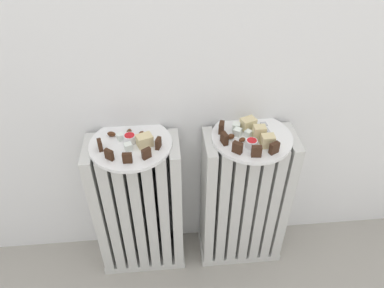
{
  "coord_description": "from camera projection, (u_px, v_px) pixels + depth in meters",
  "views": [
    {
      "loc": [
        -0.08,
        -0.63,
        1.32
      ],
      "look_at": [
        0.0,
        0.28,
        0.58
      ],
      "focal_mm": 34.11,
      "sensor_mm": 36.0,
      "label": 1
    }
  ],
  "objects": [
    {
      "name": "radiator_left",
      "position": [
        139.0,
        208.0,
        1.35
      ],
      "size": [
        0.32,
        0.16,
        0.59
      ],
      "color": "silver",
      "rests_on": "ground_plane"
    },
    {
      "name": "radiator_right",
      "position": [
        244.0,
        201.0,
        1.38
      ],
      "size": [
        0.32,
        0.16,
        0.59
      ],
      "color": "silver",
      "rests_on": "ground_plane"
    },
    {
      "name": "plate_left",
      "position": [
        131.0,
        144.0,
        1.16
      ],
      "size": [
        0.26,
        0.26,
        0.01
      ],
      "primitive_type": "cylinder",
      "color": "white",
      "rests_on": "radiator_left"
    },
    {
      "name": "plate_right",
      "position": [
        252.0,
        137.0,
        1.18
      ],
      "size": [
        0.26,
        0.26,
        0.01
      ],
      "primitive_type": "cylinder",
      "color": "white",
      "rests_on": "radiator_right"
    },
    {
      "name": "dark_cake_slice_left_0",
      "position": [
        100.0,
        145.0,
        1.12
      ],
      "size": [
        0.02,
        0.03,
        0.03
      ],
      "primitive_type": "cube",
      "rotation": [
        0.0,
        0.0,
        -1.3
      ],
      "color": "#382114",
      "rests_on": "plate_left"
    },
    {
      "name": "dark_cake_slice_left_1",
      "position": [
        109.0,
        155.0,
        1.08
      ],
      "size": [
        0.03,
        0.03,
        0.03
      ],
      "primitive_type": "cube",
      "rotation": [
        0.0,
        0.0,
        -0.67
      ],
      "color": "#382114",
      "rests_on": "plate_left"
    },
    {
      "name": "dark_cake_slice_left_2",
      "position": [
        127.0,
        158.0,
        1.07
      ],
      "size": [
        0.03,
        0.01,
        0.03
      ],
      "primitive_type": "cube",
      "rotation": [
        0.0,
        0.0,
        -0.04
      ],
      "color": "#382114",
      "rests_on": "plate_left"
    },
    {
      "name": "dark_cake_slice_left_3",
      "position": [
        146.0,
        153.0,
        1.09
      ],
      "size": [
        0.03,
        0.03,
        0.03
      ],
      "primitive_type": "cube",
      "rotation": [
        0.0,
        0.0,
        0.59
      ],
      "color": "#382114",
      "rests_on": "plate_left"
    },
    {
      "name": "dark_cake_slice_left_4",
      "position": [
        158.0,
        143.0,
        1.12
      ],
      "size": [
        0.02,
        0.03,
        0.03
      ],
      "primitive_type": "cube",
      "rotation": [
        0.0,
        0.0,
        1.22
      ],
      "color": "#382114",
      "rests_on": "plate_left"
    },
    {
      "name": "marble_cake_slice_left_0",
      "position": [
        145.0,
        140.0,
        1.13
      ],
      "size": [
        0.06,
        0.05,
        0.04
      ],
      "primitive_type": "cube",
      "rotation": [
        0.0,
        0.0,
        0.36
      ],
      "color": "beige",
      "rests_on": "plate_left"
    },
    {
      "name": "turkish_delight_left_0",
      "position": [
        128.0,
        147.0,
        1.12
      ],
      "size": [
        0.03,
        0.03,
        0.02
      ],
      "primitive_type": "cube",
      "rotation": [
        0.0,
        0.0,
        0.32
      ],
      "color": "white",
      "rests_on": "plate_left"
    },
    {
      "name": "turkish_delight_left_1",
      "position": [
        120.0,
        137.0,
        1.16
      ],
      "size": [
        0.03,
        0.03,
        0.02
      ],
      "primitive_type": "cube",
      "rotation": [
        0.0,
        0.0,
        0.52
      ],
      "color": "white",
      "rests_on": "plate_left"
    },
    {
      "name": "medjool_date_left_0",
      "position": [
        129.0,
        132.0,
        1.18
      ],
      "size": [
        0.02,
        0.03,
        0.02
      ],
      "primitive_type": "ellipsoid",
      "rotation": [
        0.0,
        0.0,
        1.43
      ],
      "color": "#4C2814",
      "rests_on": "plate_left"
    },
    {
      "name": "medjool_date_left_1",
      "position": [
        111.0,
        134.0,
        1.17
      ],
      "size": [
        0.03,
        0.02,
        0.02
      ],
      "primitive_type": "ellipsoid",
      "rotation": [
        0.0,
        0.0,
        2.88
      ],
      "color": "#4C2814",
      "rests_on": "plate_left"
    },
    {
      "name": "medjool_date_left_2",
      "position": [
        141.0,
        134.0,
        1.18
      ],
      "size": [
        0.03,
        0.03,
        0.02
      ],
      "primitive_type": "ellipsoid",
      "rotation": [
        0.0,
        0.0,
        1.0
      ],
      "color": "#4C2814",
      "rests_on": "plate_left"
    },
    {
      "name": "jam_bowl_left",
      "position": [
        130.0,
        138.0,
        1.15
      ],
      "size": [
        0.04,
        0.04,
        0.03
      ],
      "color": "white",
      "rests_on": "plate_left"
    },
    {
      "name": "dark_cake_slice_right_0",
      "position": [
        221.0,
        128.0,
        1.18
      ],
      "size": [
        0.02,
        0.03,
        0.04
      ],
      "primitive_type": "cube",
      "rotation": [
        0.0,
        0.0,
        -1.86
      ],
      "color": "#382114",
      "rests_on": "plate_right"
    },
    {
      "name": "dark_cake_slice_right_1",
      "position": [
        224.0,
        138.0,
        1.14
      ],
      "size": [
        0.02,
        0.03,
        0.04
      ],
      "primitive_type": "cube",
      "rotation": [
        0.0,
        0.0,
        -1.28
      ],
      "color": "#382114",
      "rests_on": "plate_right"
    },
    {
      "name": "dark_cake_slice_right_2",
      "position": [
        237.0,
        148.0,
        1.1
      ],
      "size": [
        0.03,
        0.03,
        0.04
      ],
      "primitive_type": "cube",
      "rotation": [
        0.0,
        0.0,
        -0.69
      ],
      "color": "#382114",
      "rests_on": "plate_right"
    },
    {
      "name": "dark_cake_slice_right_3",
      "position": [
        256.0,
        151.0,
        1.09
      ],
      "size": [
        0.03,
        0.02,
        0.04
      ],
      "primitive_type": "cube",
      "rotation": [
        0.0,
        0.0,
        -0.11
      ],
      "color": "#382114",
      "rests_on": "plate_right"
    },
    {
      "name": "dark_cake_slice_right_4",
      "position": [
        274.0,
        148.0,
        1.1
      ],
      "size": [
        0.03,
        0.03,
        0.04
      ],
      "primitive_type": "cube",
      "rotation": [
        0.0,
        0.0,
        0.48
      ],
      "color": "#382114",
      "rests_on": "plate_right"
    },
    {
      "name": "marble_cake_slice_right_0",
      "position": [
        268.0,
        141.0,
        1.13
      ],
      "size": [
        0.04,
        0.03,
        0.04
      ],
      "primitive_type": "cube",
      "rotation": [
        0.0,
        0.0,
        -0.0
      ],
      "color": "beige",
      "rests_on": "plate_right"
    },
    {
      "name": "marble_cake_slice_right_1",
      "position": [
        259.0,
        133.0,
        1.15
      ],
      "size": [
        0.04,
        0.03,
        0.05
      ],
      "primitive_type": "cube",
      "rotation": [
        0.0,
        0.0,
        -0.0
      ],
      "color": "beige",
      "rests_on": "plate_right"
    },
    {
      "name": "marble_cake_slice_right_2",
      "position": [
        248.0,
        124.0,
        1.2
      ],
      "size": [
        0.06,
        0.05,
        0.04
      ],
      "primitive_type": "cube",
      "rotation": [
        0.0,
        0.0,
        0.38
      ],
      "color": "beige",
      "rests_on": "plate_right"
    },
    {
      "name": "turkish_delight_right_0",
      "position": [
        237.0,
        132.0,
        1.18
      ],
      "size": [
        0.03,
        0.03,
        0.02
      ],
      "primitive_type": "cube",
      "rotation": [
        0.0,
        0.0,
        1.0
      ],
      "color": "white",
      "rests_on": "plate_right"
    },
    {
      "name": "turkish_delight_right_1",
      "position": [
        248.0,
        134.0,
        1.17
      ],
      "size": [
        0.03,
        0.03,
        0.02
      ],
      "primitive_type": "cube",
      "rotation": [
        0.0,
        0.0,
        0.72
      ],
      "color": "white",
      "rests_on": "plate_right"
    },
    {
      "name": "turkish_delight_right_2",
      "position": [
        236.0,
        127.0,
        1.2
      ],
      "size": [
        0.03,
        0.03,
        0.02
      ],
      "primitive_type": "cube",
      "rotation": [
        0.0,
        0.0,
        1.35
      ],
      "color": "white",
      "rests_on": "plate_right"
    },
    {
      "name": "turkish_delight_right_3",
      "position": [
        258.0,
        130.0,
        1.18
      ],
      "size": [
        0.03,
        0.03,
        0.02
      ],
      "primitive_type": "cube",
      "rotation": [
        0.0,
        0.0,
        1.34
      ],
      "color": "white",
      "rests_on": "plate_right"
    },
    {
      "name": "medjool_date_right_0",
      "position": [
        242.0,
        140.0,
        1.15
      ],
      "size": [
        0.03,
        0.02,
        0.01
      ],
      "primitive_type": "ellipsoid",
      "rotation": [
        0.0,
        0.0,
        0.37
      ],
      "color": "#4C2814",
      "rests_on": "plate_right"
    },
    {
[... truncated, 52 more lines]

